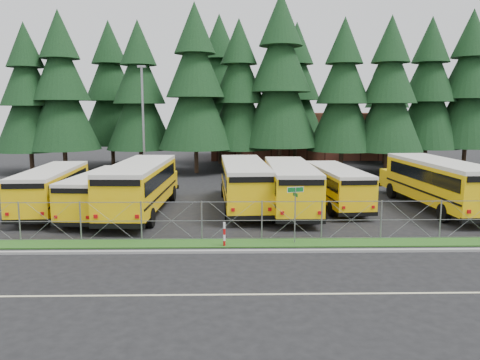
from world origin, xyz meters
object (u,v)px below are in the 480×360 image
Objects in this scene: bus_5 at (289,187)px; bus_east at (436,185)px; bus_6 at (335,187)px; light_standard at (143,121)px; bus_2 at (141,188)px; street_sign at (295,203)px; bus_0 at (53,190)px; bus_4 at (244,185)px; bus_1 at (102,194)px; striped_bollard at (224,235)px.

bus_east reaches higher than bus_5.
bus_6 is 1.00× the size of light_standard.
street_sign is at bearing -36.37° from bus_2.
bus_0 is 12.20m from bus_4.
bus_6 reaches higher than bus_1.
street_sign is (-3.91, -8.83, 0.70)m from bus_6.
bus_1 is 21.39m from bus_east.
street_sign is at bearing -146.19° from bus_east.
bus_2 is 0.99× the size of bus_east.
bus_0 reaches higher than bus_1.
bus_0 is 1.07× the size of bus_1.
bus_0 is at bearing 143.96° from striped_bollard.
bus_east is (24.68, 0.21, 0.22)m from bus_0.
bus_0 reaches higher than striped_bollard.
bus_4 is at bearing 16.01° from bus_1.
bus_5 is at bearing -162.20° from bus_6.
bus_5 reaches higher than striped_bollard.
street_sign reaches higher than bus_0.
bus_east is (9.60, 0.22, 0.10)m from bus_5.
light_standard is at bearing 142.28° from bus_6.
bus_6 is 17.90m from light_standard.
bus_2 is 6.63m from bus_4.
bus_4 is (8.85, 1.78, 0.24)m from bus_1.
bus_east reaches higher than bus_2.
bus_1 is 0.81× the size of bus_2.
bus_1 is 8.31× the size of striped_bollard.
bus_0 reaches higher than bus_6.
bus_east is at bearing -5.79° from bus_4.
bus_2 is at bearing -80.70° from light_standard.
bus_1 is at bearing -175.80° from bus_6.
bus_4 reaches higher than street_sign.
bus_4 is 1.16× the size of bus_6.
bus_0 is at bearing 152.34° from street_sign.
bus_2 is 1.06× the size of bus_5.
bus_5 reaches higher than bus_1.
bus_1 is 0.80× the size of bus_east.
bus_5 is 4.14× the size of street_sign.
light_standard is at bearing 92.23° from bus_1.
bus_5 reaches higher than bus_0.
bus_4 is 6.15m from bus_6.
bus_east reaches higher than bus_6.
striped_bollard is at bearing -69.26° from light_standard.
bus_east reaches higher than street_sign.
bus_6 is at bearing 10.78° from bus_2.
bus_6 is (12.60, 1.90, -0.28)m from bus_2.
street_sign is at bearing -60.20° from light_standard.
bus_1 is 0.98× the size of light_standard.
bus_4 is 12.52m from bus_east.
light_standard reaches higher than bus_5.
bus_4 is at bearing 163.37° from bus_5.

